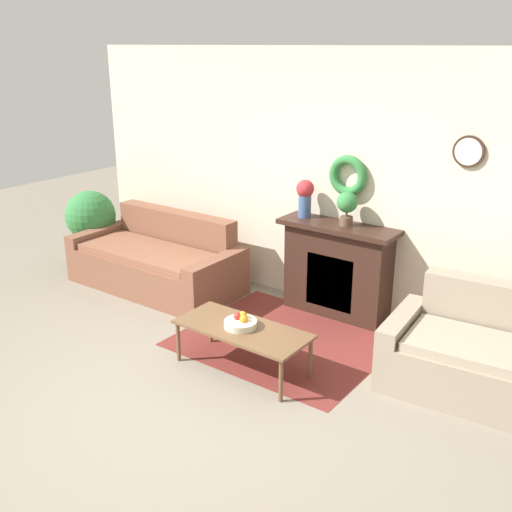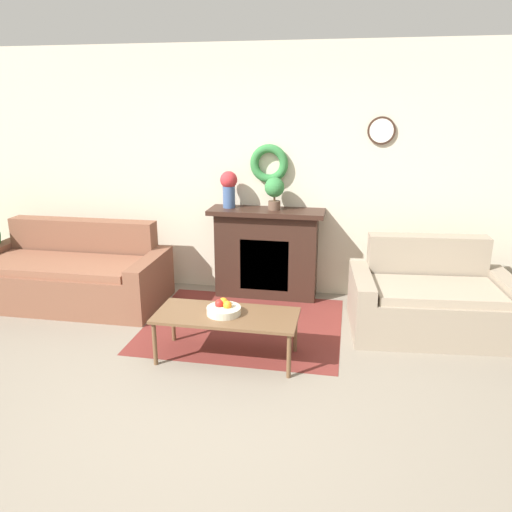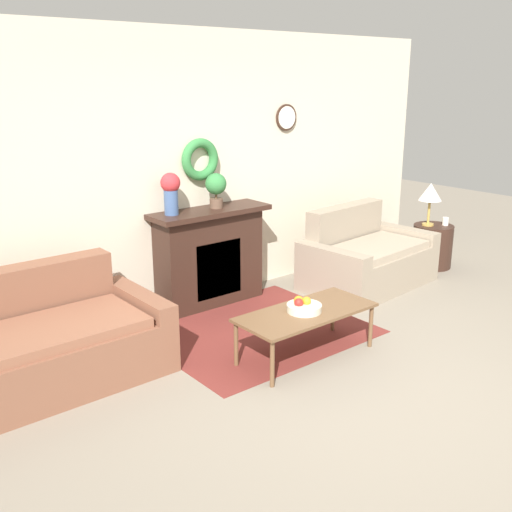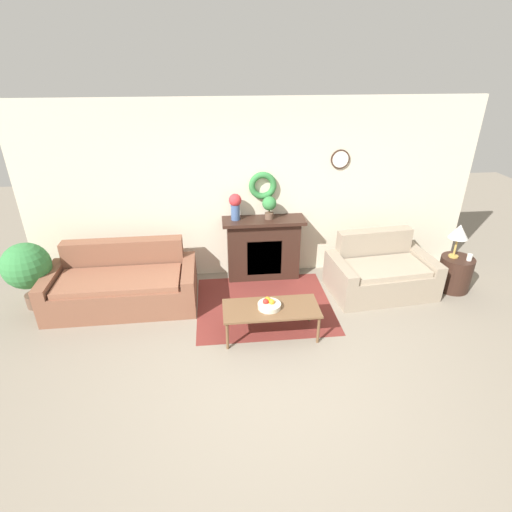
{
  "view_description": "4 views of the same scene",
  "coord_description": "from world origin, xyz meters",
  "px_view_note": "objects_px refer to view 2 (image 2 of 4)",
  "views": [
    {
      "loc": [
        2.9,
        -2.78,
        2.72
      ],
      "look_at": [
        -0.22,
        1.46,
        0.84
      ],
      "focal_mm": 42.0,
      "sensor_mm": 36.0,
      "label": 1
    },
    {
      "loc": [
        1.0,
        -2.83,
        2.09
      ],
      "look_at": [
        0.18,
        1.53,
        0.73
      ],
      "focal_mm": 35.0,
      "sensor_mm": 36.0,
      "label": 2
    },
    {
      "loc": [
        -3.15,
        -2.4,
        2.25
      ],
      "look_at": [
        -0.06,
        1.42,
        0.77
      ],
      "focal_mm": 42.0,
      "sensor_mm": 36.0,
      "label": 3
    },
    {
      "loc": [
        -0.58,
        -3.18,
        3.2
      ],
      "look_at": [
        -0.08,
        1.47,
        0.84
      ],
      "focal_mm": 28.0,
      "sensor_mm": 36.0,
      "label": 4
    }
  ],
  "objects_px": {
    "vase_on_mantel_left": "(229,187)",
    "fruit_bowl": "(224,309)",
    "fireplace": "(267,253)",
    "loveseat_right": "(431,301)",
    "couch_left": "(71,275)",
    "coffee_table": "(226,318)",
    "potted_plant_on_mantel": "(274,190)"
  },
  "relations": [
    {
      "from": "vase_on_mantel_left",
      "to": "potted_plant_on_mantel",
      "type": "bearing_deg",
      "value": -2.27
    },
    {
      "from": "coffee_table",
      "to": "potted_plant_on_mantel",
      "type": "distance_m",
      "value": 1.72
    },
    {
      "from": "loveseat_right",
      "to": "vase_on_mantel_left",
      "type": "relative_size",
      "value": 3.91
    },
    {
      "from": "fireplace",
      "to": "fruit_bowl",
      "type": "distance_m",
      "value": 1.5
    },
    {
      "from": "loveseat_right",
      "to": "fireplace",
      "type": "bearing_deg",
      "value": 154.69
    },
    {
      "from": "fireplace",
      "to": "loveseat_right",
      "type": "bearing_deg",
      "value": -20.15
    },
    {
      "from": "fruit_bowl",
      "to": "couch_left",
      "type": "bearing_deg",
      "value": 154.44
    },
    {
      "from": "loveseat_right",
      "to": "fruit_bowl",
      "type": "distance_m",
      "value": 2.0
    },
    {
      "from": "couch_left",
      "to": "vase_on_mantel_left",
      "type": "distance_m",
      "value": 1.97
    },
    {
      "from": "couch_left",
      "to": "loveseat_right",
      "type": "height_order",
      "value": "loveseat_right"
    },
    {
      "from": "loveseat_right",
      "to": "coffee_table",
      "type": "xyz_separation_m",
      "value": [
        -1.77,
        -0.89,
        0.07
      ]
    },
    {
      "from": "fireplace",
      "to": "coffee_table",
      "type": "height_order",
      "value": "fireplace"
    },
    {
      "from": "fireplace",
      "to": "vase_on_mantel_left",
      "type": "bearing_deg",
      "value": 179.23
    },
    {
      "from": "coffee_table",
      "to": "fireplace",
      "type": "bearing_deg",
      "value": 86.73
    },
    {
      "from": "coffee_table",
      "to": "vase_on_mantel_left",
      "type": "height_order",
      "value": "vase_on_mantel_left"
    },
    {
      "from": "fruit_bowl",
      "to": "vase_on_mantel_left",
      "type": "distance_m",
      "value": 1.72
    },
    {
      "from": "fireplace",
      "to": "couch_left",
      "type": "height_order",
      "value": "fireplace"
    },
    {
      "from": "loveseat_right",
      "to": "vase_on_mantel_left",
      "type": "height_order",
      "value": "vase_on_mantel_left"
    },
    {
      "from": "coffee_table",
      "to": "potted_plant_on_mantel",
      "type": "relative_size",
      "value": 3.44
    },
    {
      "from": "vase_on_mantel_left",
      "to": "couch_left",
      "type": "bearing_deg",
      "value": -160.87
    },
    {
      "from": "fruit_bowl",
      "to": "vase_on_mantel_left",
      "type": "relative_size",
      "value": 0.72
    },
    {
      "from": "couch_left",
      "to": "loveseat_right",
      "type": "distance_m",
      "value": 3.75
    },
    {
      "from": "fruit_bowl",
      "to": "potted_plant_on_mantel",
      "type": "bearing_deg",
      "value": 82.54
    },
    {
      "from": "couch_left",
      "to": "vase_on_mantel_left",
      "type": "relative_size",
      "value": 5.14
    },
    {
      "from": "potted_plant_on_mantel",
      "to": "fireplace",
      "type": "bearing_deg",
      "value": 170.25
    },
    {
      "from": "fireplace",
      "to": "loveseat_right",
      "type": "xyz_separation_m",
      "value": [
        1.68,
        -0.62,
        -0.2
      ]
    },
    {
      "from": "fireplace",
      "to": "loveseat_right",
      "type": "distance_m",
      "value": 1.8
    },
    {
      "from": "couch_left",
      "to": "vase_on_mantel_left",
      "type": "xyz_separation_m",
      "value": [
        1.64,
        0.57,
        0.93
      ]
    },
    {
      "from": "fireplace",
      "to": "couch_left",
      "type": "xyz_separation_m",
      "value": [
        -2.06,
        -0.56,
        -0.2
      ]
    },
    {
      "from": "fruit_bowl",
      "to": "vase_on_mantel_left",
      "type": "xyz_separation_m",
      "value": [
        -0.31,
        1.5,
        0.78
      ]
    },
    {
      "from": "loveseat_right",
      "to": "fruit_bowl",
      "type": "relative_size",
      "value": 5.42
    },
    {
      "from": "vase_on_mantel_left",
      "to": "fruit_bowl",
      "type": "bearing_deg",
      "value": -78.36
    }
  ]
}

